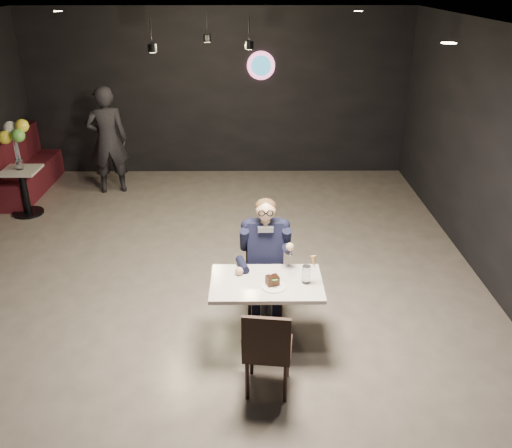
{
  "coord_description": "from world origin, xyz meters",
  "views": [
    {
      "loc": [
        0.63,
        -5.5,
        3.5
      ],
      "look_at": [
        0.67,
        -0.32,
        1.1
      ],
      "focal_mm": 38.0,
      "sensor_mm": 36.0,
      "label": 1
    }
  ],
  "objects_px": {
    "seated_man": "(265,258)",
    "main_table": "(266,314)",
    "balloon_vase": "(19,164)",
    "chair_far": "(265,278)",
    "passerby": "(108,140)",
    "sundae_glass": "(306,274)",
    "chair_near": "(268,347)",
    "booth_bench": "(28,164)",
    "side_table": "(25,194)"
  },
  "relations": [
    {
      "from": "passerby",
      "to": "booth_bench",
      "type": "bearing_deg",
      "value": -13.85
    },
    {
      "from": "sundae_glass",
      "to": "booth_bench",
      "type": "xyz_separation_m",
      "value": [
        -4.4,
        4.4,
        -0.34
      ]
    },
    {
      "from": "main_table",
      "to": "seated_man",
      "type": "xyz_separation_m",
      "value": [
        -0.0,
        0.55,
        0.34
      ]
    },
    {
      "from": "seated_man",
      "to": "sundae_glass",
      "type": "height_order",
      "value": "seated_man"
    },
    {
      "from": "booth_bench",
      "to": "side_table",
      "type": "bearing_deg",
      "value": -73.3
    },
    {
      "from": "seated_man",
      "to": "booth_bench",
      "type": "bearing_deg",
      "value": 136.35
    },
    {
      "from": "main_table",
      "to": "passerby",
      "type": "height_order",
      "value": "passerby"
    },
    {
      "from": "chair_far",
      "to": "seated_man",
      "type": "relative_size",
      "value": 0.64
    },
    {
      "from": "main_table",
      "to": "seated_man",
      "type": "distance_m",
      "value": 0.65
    },
    {
      "from": "main_table",
      "to": "balloon_vase",
      "type": "bearing_deg",
      "value": 137.7
    },
    {
      "from": "chair_far",
      "to": "chair_near",
      "type": "height_order",
      "value": "same"
    },
    {
      "from": "chair_near",
      "to": "passerby",
      "type": "relative_size",
      "value": 0.5
    },
    {
      "from": "balloon_vase",
      "to": "seated_man",
      "type": "bearing_deg",
      "value": -37.31
    },
    {
      "from": "seated_man",
      "to": "side_table",
      "type": "relative_size",
      "value": 2.13
    },
    {
      "from": "seated_man",
      "to": "side_table",
      "type": "height_order",
      "value": "seated_man"
    },
    {
      "from": "seated_man",
      "to": "chair_far",
      "type": "bearing_deg",
      "value": 90.0
    },
    {
      "from": "chair_far",
      "to": "balloon_vase",
      "type": "relative_size",
      "value": 5.66
    },
    {
      "from": "main_table",
      "to": "seated_man",
      "type": "bearing_deg",
      "value": 90.0
    },
    {
      "from": "sundae_glass",
      "to": "balloon_vase",
      "type": "distance_m",
      "value": 5.33
    },
    {
      "from": "chair_far",
      "to": "sundae_glass",
      "type": "height_order",
      "value": "sundae_glass"
    },
    {
      "from": "chair_near",
      "to": "balloon_vase",
      "type": "relative_size",
      "value": 5.66
    },
    {
      "from": "side_table",
      "to": "balloon_vase",
      "type": "xyz_separation_m",
      "value": [
        0.0,
        0.0,
        0.49
      ]
    },
    {
      "from": "chair_near",
      "to": "booth_bench",
      "type": "bearing_deg",
      "value": 135.55
    },
    {
      "from": "main_table",
      "to": "side_table",
      "type": "height_order",
      "value": "main_table"
    },
    {
      "from": "chair_far",
      "to": "booth_bench",
      "type": "xyz_separation_m",
      "value": [
        -4.02,
        3.83,
        0.04
      ]
    },
    {
      "from": "main_table",
      "to": "sundae_glass",
      "type": "distance_m",
      "value": 0.61
    },
    {
      "from": "seated_man",
      "to": "passerby",
      "type": "xyz_separation_m",
      "value": [
        -2.59,
        3.83,
        0.2
      ]
    },
    {
      "from": "chair_far",
      "to": "sundae_glass",
      "type": "xyz_separation_m",
      "value": [
        0.38,
        -0.57,
        0.38
      ]
    },
    {
      "from": "main_table",
      "to": "balloon_vase",
      "type": "height_order",
      "value": "balloon_vase"
    },
    {
      "from": "seated_man",
      "to": "main_table",
      "type": "bearing_deg",
      "value": -90.0
    },
    {
      "from": "booth_bench",
      "to": "side_table",
      "type": "distance_m",
      "value": 1.06
    },
    {
      "from": "seated_man",
      "to": "passerby",
      "type": "distance_m",
      "value": 4.63
    },
    {
      "from": "main_table",
      "to": "side_table",
      "type": "bearing_deg",
      "value": 137.7
    },
    {
      "from": "chair_far",
      "to": "seated_man",
      "type": "height_order",
      "value": "seated_man"
    },
    {
      "from": "chair_far",
      "to": "booth_bench",
      "type": "relative_size",
      "value": 0.46
    },
    {
      "from": "balloon_vase",
      "to": "chair_near",
      "type": "bearing_deg",
      "value": -47.3
    },
    {
      "from": "chair_far",
      "to": "main_table",
      "type": "bearing_deg",
      "value": -90.0
    },
    {
      "from": "main_table",
      "to": "sundae_glass",
      "type": "relative_size",
      "value": 5.98
    },
    {
      "from": "main_table",
      "to": "sundae_glass",
      "type": "bearing_deg",
      "value": -3.02
    },
    {
      "from": "seated_man",
      "to": "booth_bench",
      "type": "distance_m",
      "value": 5.56
    },
    {
      "from": "balloon_vase",
      "to": "main_table",
      "type": "bearing_deg",
      "value": -42.3
    },
    {
      "from": "sundae_glass",
      "to": "seated_man",
      "type": "bearing_deg",
      "value": 123.98
    },
    {
      "from": "chair_near",
      "to": "side_table",
      "type": "height_order",
      "value": "chair_near"
    },
    {
      "from": "seated_man",
      "to": "booth_bench",
      "type": "xyz_separation_m",
      "value": [
        -4.02,
        3.83,
        -0.22
      ]
    },
    {
      "from": "main_table",
      "to": "balloon_vase",
      "type": "relative_size",
      "value": 6.76
    },
    {
      "from": "chair_near",
      "to": "booth_bench",
      "type": "relative_size",
      "value": 0.46
    },
    {
      "from": "chair_near",
      "to": "side_table",
      "type": "distance_m",
      "value": 5.49
    },
    {
      "from": "booth_bench",
      "to": "side_table",
      "type": "height_order",
      "value": "booth_bench"
    },
    {
      "from": "main_table",
      "to": "passerby",
      "type": "relative_size",
      "value": 0.6
    },
    {
      "from": "side_table",
      "to": "passerby",
      "type": "height_order",
      "value": "passerby"
    }
  ]
}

